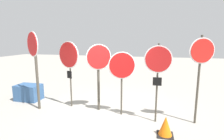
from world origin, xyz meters
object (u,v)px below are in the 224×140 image
object	(u,v)px
stop_sign_2	(99,65)
storage_crate	(29,92)
stop_sign_4	(158,65)
stop_sign_1	(69,58)
stop_sign_0	(34,56)
traffic_cone_0	(165,126)
stop_sign_5	(201,60)
stop_sign_3	(122,69)

from	to	relation	value
stop_sign_2	storage_crate	world-z (taller)	stop_sign_2
stop_sign_4	storage_crate	bearing A→B (deg)	169.83
stop_sign_1	stop_sign_2	bearing A→B (deg)	16.52
stop_sign_0	stop_sign_1	xyz separation A→B (m)	(1.03, 0.48, -0.12)
stop_sign_0	stop_sign_4	bearing A→B (deg)	30.72
stop_sign_0	traffic_cone_0	world-z (taller)	stop_sign_0
stop_sign_0	stop_sign_5	world-z (taller)	stop_sign_0
stop_sign_2	stop_sign_5	size ratio (longest dim) A/B	0.90
stop_sign_4	stop_sign_1	bearing A→B (deg)	168.96
stop_sign_1	stop_sign_4	distance (m)	3.11
stop_sign_2	stop_sign_1	bearing A→B (deg)	142.50
stop_sign_1	storage_crate	size ratio (longest dim) A/B	2.49
stop_sign_3	stop_sign_4	xyz separation A→B (m)	(1.09, -0.27, 0.20)
stop_sign_4	stop_sign_0	bearing A→B (deg)	178.13
stop_sign_2	stop_sign_4	bearing A→B (deg)	-47.88
storage_crate	stop_sign_1	bearing A→B (deg)	-7.79
stop_sign_0	stop_sign_2	world-z (taller)	stop_sign_0
stop_sign_1	stop_sign_3	bearing A→B (deg)	12.05
stop_sign_4	traffic_cone_0	world-z (taller)	stop_sign_4
stop_sign_1	traffic_cone_0	bearing A→B (deg)	-0.60
stop_sign_2	stop_sign_5	distance (m)	3.11
stop_sign_0	storage_crate	distance (m)	2.02
stop_sign_4	stop_sign_5	world-z (taller)	stop_sign_5
stop_sign_0	stop_sign_5	bearing A→B (deg)	32.97
stop_sign_1	storage_crate	xyz separation A→B (m)	(-2.01, 0.28, -1.48)
stop_sign_1	storage_crate	bearing A→B (deg)	-167.88
stop_sign_3	stop_sign_4	size ratio (longest dim) A/B	0.89
stop_sign_3	stop_sign_4	world-z (taller)	stop_sign_4
stop_sign_1	stop_sign_3	world-z (taller)	stop_sign_1
stop_sign_3	stop_sign_5	distance (m)	2.28
stop_sign_2	traffic_cone_0	xyz separation A→B (m)	(2.17, -1.17, -1.36)
stop_sign_5	stop_sign_0	bearing A→B (deg)	163.60
stop_sign_0	stop_sign_5	xyz separation A→B (m)	(5.26, 0.13, -0.03)
stop_sign_0	stop_sign_3	distance (m)	3.03
traffic_cone_0	stop_sign_5	bearing A→B (deg)	44.07
stop_sign_2	stop_sign_4	world-z (taller)	stop_sign_4
stop_sign_5	stop_sign_4	bearing A→B (deg)	171.47
stop_sign_3	storage_crate	bearing A→B (deg)	157.64
stop_sign_0	stop_sign_4	distance (m)	4.10
stop_sign_4	stop_sign_5	size ratio (longest dim) A/B	0.91
stop_sign_2	stop_sign_3	distance (m)	0.86
storage_crate	stop_sign_2	bearing A→B (deg)	-6.21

